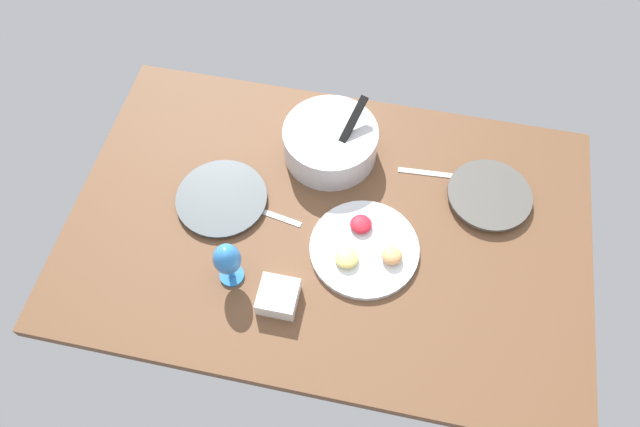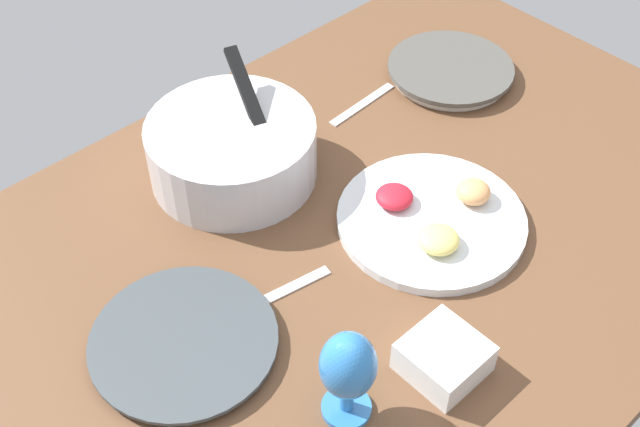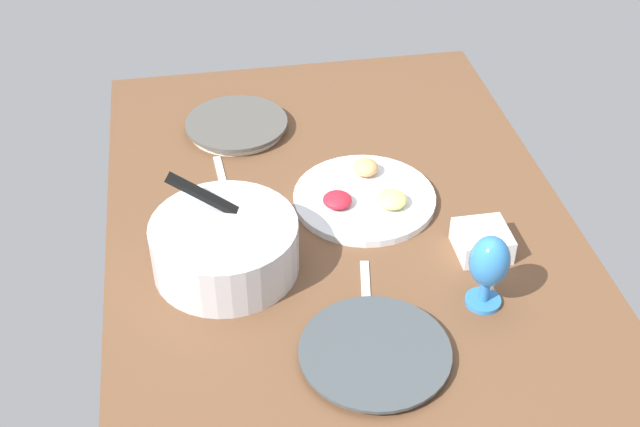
# 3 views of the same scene
# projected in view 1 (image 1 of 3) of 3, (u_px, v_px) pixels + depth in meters

# --- Properties ---
(ground_plane) EXTENTS (1.60, 1.04, 0.04)m
(ground_plane) POSITION_uv_depth(u_px,v_px,m) (328.00, 227.00, 1.86)
(ground_plane) COLOR brown
(dinner_plate_left) EXTENTS (0.29, 0.29, 0.02)m
(dinner_plate_left) POSITION_uv_depth(u_px,v_px,m) (222.00, 199.00, 1.87)
(dinner_plate_left) COLOR silver
(dinner_plate_left) RESTS_ON ground_plane
(dinner_plate_right) EXTENTS (0.27, 0.27, 0.03)m
(dinner_plate_right) POSITION_uv_depth(u_px,v_px,m) (489.00, 196.00, 1.87)
(dinner_plate_right) COLOR silver
(dinner_plate_right) RESTS_ON ground_plane
(mixing_bowl) EXTENTS (0.31, 0.31, 0.19)m
(mixing_bowl) POSITION_uv_depth(u_px,v_px,m) (330.00, 142.00, 1.92)
(mixing_bowl) COLOR silver
(mixing_bowl) RESTS_ON ground_plane
(fruit_platter) EXTENTS (0.33, 0.33, 0.05)m
(fruit_platter) POSITION_uv_depth(u_px,v_px,m) (364.00, 248.00, 1.78)
(fruit_platter) COLOR silver
(fruit_platter) RESTS_ON ground_plane
(hurricane_glass_blue) EXTENTS (0.08, 0.08, 0.17)m
(hurricane_glass_blue) POSITION_uv_depth(u_px,v_px,m) (227.00, 261.00, 1.66)
(hurricane_glass_blue) COLOR #3078C6
(hurricane_glass_blue) RESTS_ON ground_plane
(square_bowl_white) EXTENTS (0.11, 0.11, 0.06)m
(square_bowl_white) POSITION_uv_depth(u_px,v_px,m) (278.00, 296.00, 1.68)
(square_bowl_white) COLOR white
(square_bowl_white) RESTS_ON ground_plane
(fork_by_left_plate) EXTENTS (0.18, 0.05, 0.01)m
(fork_by_left_plate) POSITION_uv_depth(u_px,v_px,m) (274.00, 215.00, 1.85)
(fork_by_left_plate) COLOR silver
(fork_by_left_plate) RESTS_ON ground_plane
(fork_by_right_plate) EXTENTS (0.18, 0.03, 0.01)m
(fork_by_right_plate) POSITION_uv_depth(u_px,v_px,m) (426.00, 173.00, 1.93)
(fork_by_right_plate) COLOR silver
(fork_by_right_plate) RESTS_ON ground_plane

